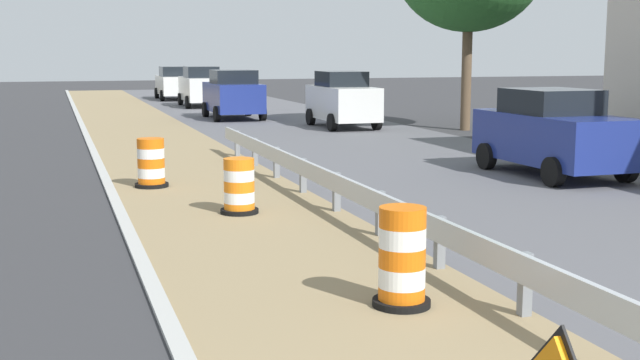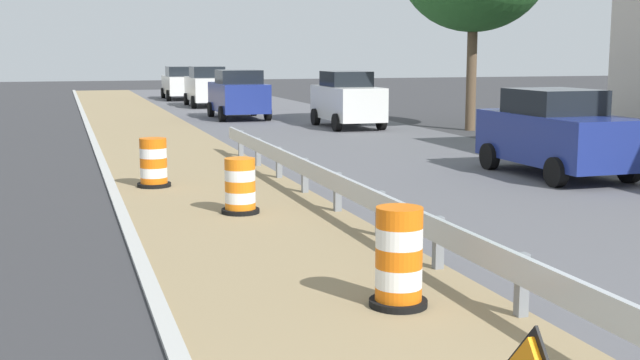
{
  "view_description": "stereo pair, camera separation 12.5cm",
  "coord_description": "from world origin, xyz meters",
  "px_view_note": "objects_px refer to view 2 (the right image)",
  "views": [
    {
      "loc": [
        -2.35,
        -2.67,
        2.84
      ],
      "look_at": [
        1.58,
        9.48,
        0.85
      ],
      "focal_mm": 46.5,
      "sensor_mm": 36.0,
      "label": 1
    },
    {
      "loc": [
        -2.23,
        -2.71,
        2.84
      ],
      "look_at": [
        1.58,
        9.48,
        0.85
      ],
      "focal_mm": 46.5,
      "sensor_mm": 36.0,
      "label": 2
    }
  ],
  "objects_px": {
    "car_mid_far_lane": "(556,133)",
    "car_trailing_far_lane": "(182,83)",
    "traffic_barrel_mid": "(154,165)",
    "car_trailing_near_lane": "(347,100)",
    "car_lead_near_lane": "(207,86)",
    "traffic_barrel_close": "(240,189)",
    "traffic_barrel_nearest": "(399,262)",
    "car_lead_far_lane": "(238,94)"
  },
  "relations": [
    {
      "from": "traffic_barrel_mid",
      "to": "car_lead_far_lane",
      "type": "xyz_separation_m",
      "value": [
        5.38,
        17.01,
        0.56
      ]
    },
    {
      "from": "traffic_barrel_close",
      "to": "car_mid_far_lane",
      "type": "bearing_deg",
      "value": 15.88
    },
    {
      "from": "traffic_barrel_close",
      "to": "car_trailing_far_lane",
      "type": "bearing_deg",
      "value": 83.64
    },
    {
      "from": "car_trailing_near_lane",
      "to": "car_lead_near_lane",
      "type": "bearing_deg",
      "value": -167.01
    },
    {
      "from": "car_mid_far_lane",
      "to": "car_trailing_far_lane",
      "type": "bearing_deg",
      "value": -173.91
    },
    {
      "from": "traffic_barrel_mid",
      "to": "car_lead_far_lane",
      "type": "height_order",
      "value": "car_lead_far_lane"
    },
    {
      "from": "car_lead_far_lane",
      "to": "car_mid_far_lane",
      "type": "xyz_separation_m",
      "value": [
        3.61,
        -18.17,
        -0.04
      ]
    },
    {
      "from": "traffic_barrel_nearest",
      "to": "traffic_barrel_mid",
      "type": "bearing_deg",
      "value": 100.5
    },
    {
      "from": "traffic_barrel_close",
      "to": "traffic_barrel_nearest",
      "type": "bearing_deg",
      "value": -84.44
    },
    {
      "from": "traffic_barrel_mid",
      "to": "car_trailing_near_lane",
      "type": "distance_m",
      "value": 14.51
    },
    {
      "from": "traffic_barrel_mid",
      "to": "car_trailing_near_lane",
      "type": "bearing_deg",
      "value": 54.4
    },
    {
      "from": "car_trailing_far_lane",
      "to": "car_trailing_near_lane",
      "type": "bearing_deg",
      "value": -169.46
    },
    {
      "from": "car_lead_near_lane",
      "to": "car_trailing_near_lane",
      "type": "xyz_separation_m",
      "value": [
        3.01,
        -13.41,
        0.01
      ]
    },
    {
      "from": "car_trailing_near_lane",
      "to": "car_mid_far_lane",
      "type": "xyz_separation_m",
      "value": [
        0.55,
        -12.95,
        -0.05
      ]
    },
    {
      "from": "car_trailing_near_lane",
      "to": "traffic_barrel_nearest",
      "type": "bearing_deg",
      "value": -17.4
    },
    {
      "from": "car_lead_far_lane",
      "to": "car_trailing_far_lane",
      "type": "height_order",
      "value": "car_lead_far_lane"
    },
    {
      "from": "car_lead_near_lane",
      "to": "car_mid_far_lane",
      "type": "distance_m",
      "value": 26.6
    },
    {
      "from": "car_lead_near_lane",
      "to": "car_trailing_far_lane",
      "type": "relative_size",
      "value": 0.94
    },
    {
      "from": "traffic_barrel_nearest",
      "to": "traffic_barrel_close",
      "type": "distance_m",
      "value": 5.88
    },
    {
      "from": "car_lead_far_lane",
      "to": "car_mid_far_lane",
      "type": "distance_m",
      "value": 18.53
    },
    {
      "from": "car_mid_far_lane",
      "to": "car_trailing_far_lane",
      "type": "distance_m",
      "value": 33.29
    },
    {
      "from": "traffic_barrel_mid",
      "to": "car_mid_far_lane",
      "type": "bearing_deg",
      "value": -7.36
    },
    {
      "from": "traffic_barrel_mid",
      "to": "car_lead_far_lane",
      "type": "relative_size",
      "value": 0.25
    },
    {
      "from": "traffic_barrel_close",
      "to": "traffic_barrel_mid",
      "type": "relative_size",
      "value": 0.95
    },
    {
      "from": "traffic_barrel_nearest",
      "to": "car_trailing_near_lane",
      "type": "bearing_deg",
      "value": 72.27
    },
    {
      "from": "car_lead_far_lane",
      "to": "car_trailing_far_lane",
      "type": "distance_m",
      "value": 14.89
    },
    {
      "from": "traffic_barrel_nearest",
      "to": "traffic_barrel_mid",
      "type": "relative_size",
      "value": 1.1
    },
    {
      "from": "traffic_barrel_mid",
      "to": "car_trailing_far_lane",
      "type": "height_order",
      "value": "car_trailing_far_lane"
    },
    {
      "from": "car_trailing_near_lane",
      "to": "car_mid_far_lane",
      "type": "bearing_deg",
      "value": 2.77
    },
    {
      "from": "car_lead_near_lane",
      "to": "car_trailing_far_lane",
      "type": "bearing_deg",
      "value": 4.12
    },
    {
      "from": "traffic_barrel_nearest",
      "to": "traffic_barrel_mid",
      "type": "height_order",
      "value": "traffic_barrel_nearest"
    },
    {
      "from": "traffic_barrel_mid",
      "to": "car_trailing_far_lane",
      "type": "xyz_separation_m",
      "value": [
        5.08,
        31.9,
        0.51
      ]
    },
    {
      "from": "car_lead_near_lane",
      "to": "car_trailing_near_lane",
      "type": "relative_size",
      "value": 1.09
    },
    {
      "from": "car_lead_near_lane",
      "to": "car_mid_far_lane",
      "type": "bearing_deg",
      "value": -171.19
    },
    {
      "from": "traffic_barrel_mid",
      "to": "car_trailing_near_lane",
      "type": "relative_size",
      "value": 0.26
    },
    {
      "from": "car_trailing_far_lane",
      "to": "car_lead_far_lane",
      "type": "bearing_deg",
      "value": -177.78
    },
    {
      "from": "traffic_barrel_close",
      "to": "traffic_barrel_mid",
      "type": "distance_m",
      "value": 3.58
    },
    {
      "from": "traffic_barrel_close",
      "to": "car_trailing_far_lane",
      "type": "xyz_separation_m",
      "value": [
        3.93,
        35.29,
        0.54
      ]
    },
    {
      "from": "traffic_barrel_nearest",
      "to": "car_mid_far_lane",
      "type": "distance_m",
      "value": 10.89
    },
    {
      "from": "traffic_barrel_mid",
      "to": "car_trailing_near_lane",
      "type": "xyz_separation_m",
      "value": [
        8.44,
        11.79,
        0.58
      ]
    },
    {
      "from": "car_lead_near_lane",
      "to": "traffic_barrel_close",
      "type": "bearing_deg",
      "value": 172.59
    },
    {
      "from": "traffic_barrel_nearest",
      "to": "traffic_barrel_mid",
      "type": "distance_m",
      "value": 9.4
    }
  ]
}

